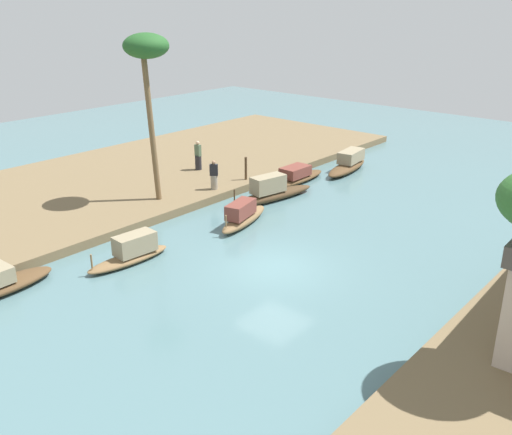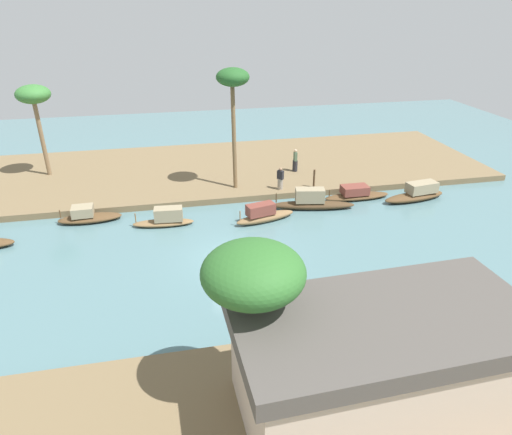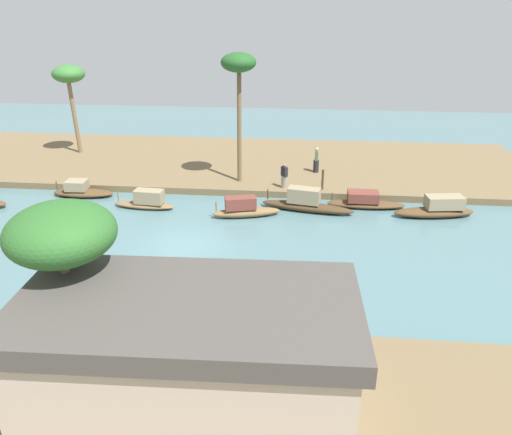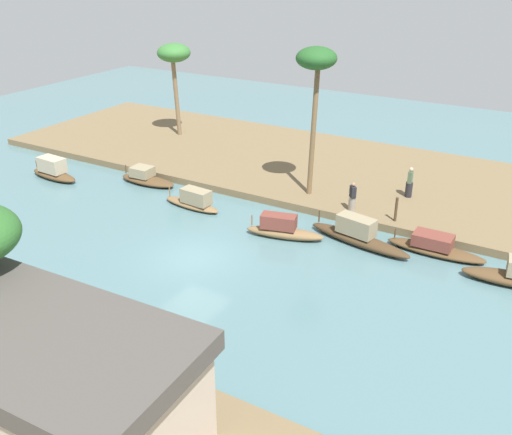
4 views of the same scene
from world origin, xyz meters
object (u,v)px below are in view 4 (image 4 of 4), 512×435
(palm_tree_left_near, at_px, (316,65))
(palm_tree_left_far, at_px, (174,56))
(sampan_with_tall_canopy, at_px, (435,247))
(person_on_near_bank, at_px, (352,198))
(sampan_open_hull, at_px, (358,235))
(mooring_post, at_px, (396,209))
(riverside_building, at_px, (38,382))
(sampan_with_red_awning, at_px, (53,171))
(sampan_downstream_large, at_px, (146,178))
(sampan_near_left_bank, at_px, (283,229))
(person_by_mooring, at_px, (409,185))
(sampan_upstream_small, at_px, (194,201))

(palm_tree_left_near, relative_size, palm_tree_left_far, 1.22)
(sampan_with_tall_canopy, bearing_deg, person_on_near_bank, -20.24)
(sampan_open_hull, bearing_deg, mooring_post, -99.71)
(person_on_near_bank, distance_m, palm_tree_left_far, 18.02)
(person_on_near_bank, distance_m, riverside_building, 18.90)
(sampan_open_hull, xyz_separation_m, sampan_with_tall_canopy, (-3.44, -0.89, -0.12))
(sampan_open_hull, height_order, palm_tree_left_near, palm_tree_left_near)
(sampan_with_red_awning, height_order, sampan_downstream_large, sampan_with_red_awning)
(mooring_post, relative_size, palm_tree_left_far, 0.20)
(sampan_with_tall_canopy, bearing_deg, sampan_near_left_bank, 17.03)
(riverside_building, bearing_deg, sampan_near_left_bank, -90.65)
(sampan_open_hull, bearing_deg, person_on_near_bank, -51.33)
(sampan_open_hull, distance_m, sampan_with_red_awning, 19.44)
(person_by_mooring, distance_m, palm_tree_left_near, 8.34)
(sampan_open_hull, distance_m, palm_tree_left_near, 9.12)
(sampan_open_hull, bearing_deg, palm_tree_left_near, -30.86)
(sampan_downstream_large, relative_size, mooring_post, 2.95)
(sampan_with_red_awning, bearing_deg, riverside_building, 141.05)
(sampan_downstream_large, height_order, palm_tree_left_near, palm_tree_left_near)
(sampan_upstream_small, height_order, riverside_building, riverside_building)
(sampan_near_left_bank, xyz_separation_m, person_on_near_bank, (-2.03, -3.89, 0.64))
(sampan_with_tall_canopy, bearing_deg, person_by_mooring, -60.95)
(palm_tree_left_far, bearing_deg, person_by_mooring, 170.76)
(riverside_building, bearing_deg, sampan_with_red_awning, -44.29)
(sampan_open_hull, bearing_deg, sampan_downstream_large, 6.95)
(sampan_with_red_awning, bearing_deg, palm_tree_left_near, -157.69)
(sampan_downstream_large, relative_size, palm_tree_left_far, 0.58)
(sampan_downstream_large, bearing_deg, sampan_upstream_small, 160.01)
(sampan_open_hull, distance_m, sampan_downstream_large, 13.95)
(sampan_near_left_bank, height_order, person_on_near_bank, person_on_near_bank)
(sampan_upstream_small, distance_m, riverside_building, 16.86)
(sampan_downstream_large, xyz_separation_m, palm_tree_left_near, (-9.56, -2.92, 7.12))
(sampan_upstream_small, height_order, person_on_near_bank, person_on_near_bank)
(sampan_near_left_bank, bearing_deg, sampan_open_hull, -174.98)
(person_by_mooring, bearing_deg, person_on_near_bank, 147.90)
(sampan_with_red_awning, xyz_separation_m, person_by_mooring, (-20.02, -7.24, 0.59))
(sampan_with_red_awning, height_order, palm_tree_left_far, palm_tree_left_far)
(person_by_mooring, bearing_deg, mooring_post, -174.70)
(sampan_near_left_bank, xyz_separation_m, person_by_mooring, (-4.06, -7.21, 0.66))
(sampan_near_left_bank, bearing_deg, sampan_with_red_awning, -14.05)
(sampan_downstream_large, xyz_separation_m, person_by_mooring, (-14.53, -5.01, 0.76))
(sampan_with_red_awning, distance_m, sampan_with_tall_canopy, 22.94)
(sampan_open_hull, bearing_deg, sampan_with_red_awning, 14.68)
(mooring_post, bearing_deg, person_by_mooring, -83.96)
(person_by_mooring, height_order, riverside_building, riverside_building)
(sampan_open_hull, xyz_separation_m, sampan_with_red_awning, (19.40, 1.24, 0.04))
(sampan_downstream_large, relative_size, riverside_building, 0.41)
(sampan_open_hull, height_order, sampan_downstream_large, sampan_open_hull)
(sampan_with_red_awning, distance_m, sampan_near_left_bank, 15.96)
(sampan_downstream_large, relative_size, sampan_near_left_bank, 0.96)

